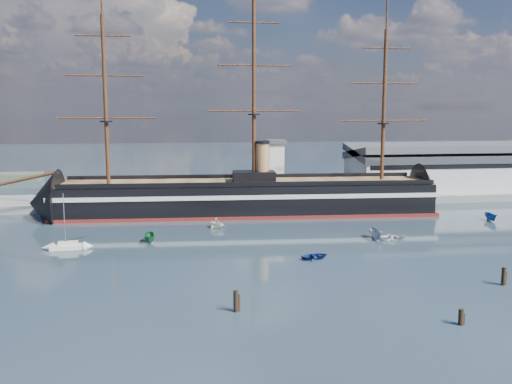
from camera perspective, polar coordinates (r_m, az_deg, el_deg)
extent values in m
plane|color=#202B33|center=(119.37, 3.34, -3.85)|extent=(600.00, 600.00, 0.00)
cube|color=slate|center=(156.01, 4.27, -0.93)|extent=(180.00, 18.00, 2.00)
cube|color=#B7BABC|center=(175.48, 19.49, 1.96)|extent=(62.00, 20.00, 10.00)
cube|color=#3F4247|center=(174.98, 19.58, 3.78)|extent=(63.00, 21.00, 2.00)
cube|color=silver|center=(150.49, 1.95, 2.20)|extent=(4.00, 4.00, 14.00)
cube|color=#3F4247|center=(149.86, 1.96, 5.05)|extent=(5.00, 5.00, 1.00)
cube|color=black|center=(136.96, -1.04, -0.53)|extent=(88.71, 20.54, 7.00)
cube|color=silver|center=(136.78, -1.04, -0.03)|extent=(90.72, 20.88, 1.00)
cube|color=maroon|center=(137.58, -1.03, -2.03)|extent=(90.72, 20.84, 0.90)
cone|color=black|center=(139.07, -20.41, -1.05)|extent=(14.79, 16.38, 15.68)
cone|color=black|center=(150.10, 16.86, -0.22)|extent=(11.80, 16.23, 15.68)
cube|color=brown|center=(136.45, -1.04, 0.96)|extent=(88.64, 19.26, 0.40)
cube|color=black|center=(136.54, -0.21, 1.56)|extent=(10.30, 6.51, 2.50)
cylinder|color=#AE7E4E|center=(136.45, 0.62, 3.03)|extent=(3.20, 3.20, 9.00)
cylinder|color=#381E0F|center=(139.61, -22.73, 1.05)|extent=(17.76, 1.62, 4.43)
cylinder|color=#381E0F|center=(135.01, -14.83, 8.78)|extent=(0.90, 0.90, 38.00)
cylinder|color=#381E0F|center=(135.58, -0.21, 9.90)|extent=(0.90, 0.90, 42.00)
cylinder|color=#381E0F|center=(143.60, 12.67, 8.42)|extent=(0.90, 0.90, 36.00)
cube|color=silver|center=(108.91, -18.27, -5.24)|extent=(6.53, 2.30, 0.86)
cube|color=silver|center=(108.75, -18.29, -4.89)|extent=(3.51, 1.59, 0.69)
cylinder|color=#B2B2B7|center=(107.92, -18.62, -2.59)|extent=(0.14, 0.14, 9.42)
imported|color=#1A6232|center=(109.96, -10.58, -5.05)|extent=(5.82, 2.23, 2.31)
imported|color=navy|center=(97.73, 5.94, -6.66)|extent=(1.99, 3.16, 1.37)
imported|color=gray|center=(113.67, 11.90, -4.65)|extent=(6.30, 2.50, 2.49)
imported|color=white|center=(121.60, -3.94, -3.62)|extent=(7.28, 6.30, 2.50)
imported|color=silver|center=(114.05, 13.53, -4.65)|extent=(1.30, 3.18, 1.48)
imported|color=navy|center=(139.66, 22.42, -2.67)|extent=(5.54, 2.44, 2.16)
cylinder|color=black|center=(73.24, -2.02, -11.87)|extent=(0.64, 0.64, 3.49)
cylinder|color=black|center=(73.17, 19.78, -12.40)|extent=(0.64, 0.64, 2.67)
cylinder|color=black|center=(90.71, 23.47, -8.54)|extent=(0.64, 0.64, 3.36)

